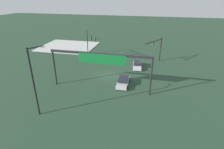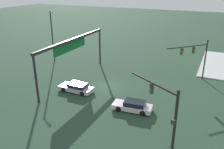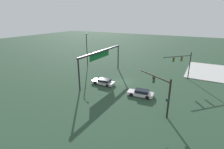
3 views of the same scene
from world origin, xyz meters
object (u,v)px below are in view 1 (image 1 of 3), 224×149
Objects in this scene: traffic_signal_near_corner at (91,40)px; sedan_car_approaching at (123,82)px; sedan_car_waiting_far at (137,65)px; traffic_signal_opposite_side at (158,46)px; streetlamp_curved_arm at (35,78)px.

traffic_signal_near_corner is 17.44m from sedan_car_approaching.
traffic_signal_near_corner reaches higher than sedan_car_waiting_far.
sedan_car_approaching is at bearing -16.23° from sedan_car_waiting_far.
sedan_car_waiting_far is (-11.96, 4.93, -3.62)m from traffic_signal_near_corner.
traffic_signal_opposite_side reaches higher than sedan_car_waiting_far.
streetlamp_curved_arm reaches higher than traffic_signal_near_corner.
sedan_car_approaching is (-9.30, -10.78, -4.63)m from streetlamp_curved_arm.
traffic_signal_opposite_side is 6.70m from sedan_car_waiting_far.
traffic_signal_opposite_side is 0.62× the size of streetlamp_curved_arm.
traffic_signal_near_corner is 15.95m from traffic_signal_opposite_side.
streetlamp_curved_arm is (14.78, 23.69, 1.43)m from traffic_signal_opposite_side.
streetlamp_curved_arm is 1.96× the size of sedan_car_waiting_far.
traffic_signal_opposite_side is 27.96m from streetlamp_curved_arm.
traffic_signal_opposite_side is 1.22× the size of sedan_car_waiting_far.
traffic_signal_near_corner is 1.06× the size of traffic_signal_opposite_side.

